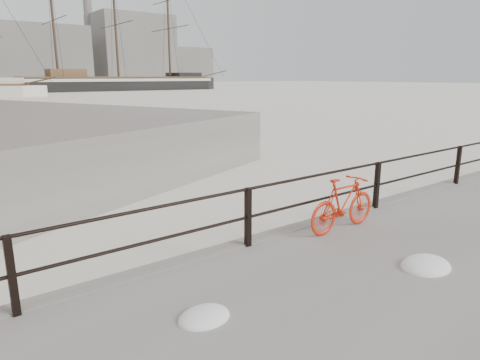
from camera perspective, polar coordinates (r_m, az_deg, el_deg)
ground at (r=12.77m, az=26.04°, el=-1.82°), size 400.00×400.00×0.00m
guardrail at (r=12.52m, az=27.05°, el=1.79°), size 28.00×0.10×1.00m
bicycle at (r=8.00m, az=13.59°, el=-3.10°), size 1.66×0.26×1.00m
barque_black at (r=100.61m, az=-15.75°, el=11.41°), size 56.10×18.98×31.91m
industrial_west at (r=148.79m, az=-26.18°, el=14.60°), size 32.00×18.00×18.00m
industrial_mid at (r=164.52m, az=-14.21°, el=16.38°), size 26.00×20.00×24.00m
industrial_east at (r=179.18m, az=-7.80°, el=14.80°), size 20.00×16.00×14.00m
smokestack at (r=165.30m, az=-19.54°, el=19.50°), size 2.80×2.80×44.00m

